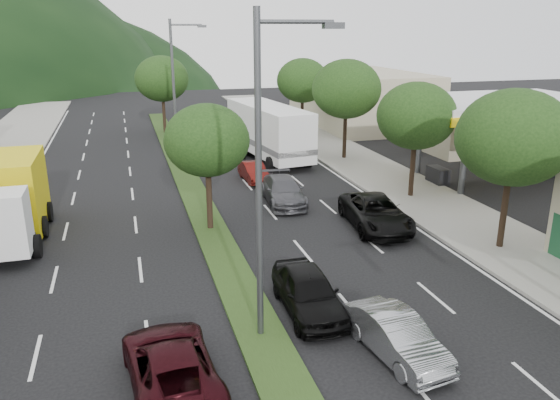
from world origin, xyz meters
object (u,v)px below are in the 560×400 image
object	(u,v)px
streetlight_mid	(176,84)
car_queue_b	(283,191)
tree_r_c	(416,116)
car_queue_e	(228,133)
car_queue_d	(376,213)
car_queue_f	(231,146)
box_truck	(10,202)
tree_r_d	(346,89)
suv_maroon	(171,365)
sedan_silver	(397,336)
motorhome	(268,130)
tree_r_b	(514,138)
car_queue_c	(254,172)
tree_r_e	(303,81)
tree_med_near	(207,140)
tree_med_far	(162,79)
car_queue_a	(308,292)
streetlight_near	(265,167)

from	to	relation	value
streetlight_mid	car_queue_b	bearing A→B (deg)	-69.75
tree_r_c	car_queue_e	size ratio (longest dim) A/B	1.57
car_queue_d	car_queue_f	size ratio (longest dim) A/B	1.18
car_queue_d	box_truck	distance (m)	17.26
tree_r_d	suv_maroon	bearing A→B (deg)	-122.13
tree_r_d	car_queue_f	distance (m)	9.85
box_truck	tree_r_d	bearing A→B (deg)	-153.84
tree_r_c	sedan_silver	distance (m)	16.98
tree_r_c	motorhome	size ratio (longest dim) A/B	0.61
tree_r_b	box_truck	xyz separation A→B (m)	(-21.00, 7.55, -3.28)
streetlight_mid	car_queue_d	xyz separation A→B (m)	(7.67, -16.95, -4.82)
car_queue_c	box_truck	size ratio (longest dim) A/B	0.48
streetlight_mid	car_queue_c	world-z (taller)	streetlight_mid
tree_r_b	car_queue_b	bearing A→B (deg)	129.22
tree_r_c	tree_r_e	size ratio (longest dim) A/B	0.97
car_queue_e	tree_r_b	bearing A→B (deg)	-80.41
car_queue_d	tree_r_b	bearing A→B (deg)	-38.12
streetlight_mid	car_queue_c	distance (m)	9.40
tree_med_near	car_queue_b	bearing A→B (deg)	33.47
tree_med_near	tree_med_far	world-z (taller)	tree_med_far
car_queue_f	tree_med_far	bearing A→B (deg)	118.84
tree_med_near	tree_r_b	bearing A→B (deg)	-26.57
car_queue_e	motorhome	size ratio (longest dim) A/B	0.39
car_queue_b	car_queue_c	bearing A→B (deg)	100.89
tree_r_e	car_queue_a	bearing A→B (deg)	-107.96
car_queue_c	car_queue_f	distance (m)	7.99
tree_med_near	tree_med_far	bearing A→B (deg)	90.00
car_queue_b	tree_r_d	bearing A→B (deg)	55.56
suv_maroon	car_queue_b	xyz separation A→B (m)	(7.59, 14.90, 0.02)
streetlight_near	motorhome	world-z (taller)	streetlight_near
tree_med_near	tree_med_far	xyz separation A→B (m)	(0.00, 26.00, 0.58)
tree_med_near	car_queue_d	world-z (taller)	tree_med_near
tree_r_d	tree_med_far	bearing A→B (deg)	130.60
car_queue_c	box_truck	bearing A→B (deg)	-155.62
tree_med_far	motorhome	world-z (taller)	tree_med_far
suv_maroon	car_queue_d	distance (m)	14.69
tree_r_d	tree_med_far	distance (m)	18.44
tree_r_c	box_truck	world-z (taller)	tree_r_c
sedan_silver	car_queue_f	distance (m)	28.25
tree_r_b	tree_r_e	xyz separation A→B (m)	(0.00, 28.00, -0.14)
tree_med_near	suv_maroon	bearing A→B (deg)	-104.11
tree_r_b	tree_med_far	distance (m)	34.18
car_queue_a	car_queue_d	size ratio (longest dim) A/B	0.81
tree_r_e	car_queue_a	world-z (taller)	tree_r_e
tree_med_near	car_queue_a	bearing A→B (deg)	-77.55
car_queue_d	car_queue_e	world-z (taller)	car_queue_d
tree_med_near	car_queue_d	size ratio (longest dim) A/B	1.10
car_queue_b	motorhome	world-z (taller)	motorhome
tree_r_c	streetlight_near	size ratio (longest dim) A/B	0.65
tree_med_far	tree_r_c	bearing A→B (deg)	-63.43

